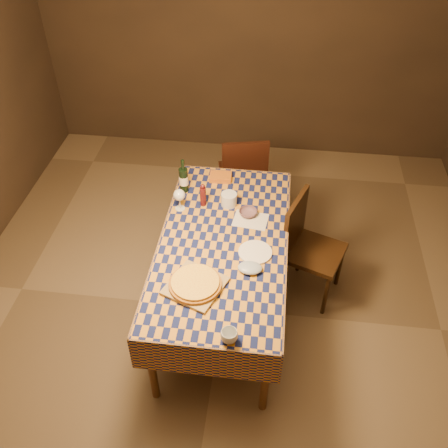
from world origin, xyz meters
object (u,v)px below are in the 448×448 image
object	(u,v)px
dining_table	(223,249)
white_plate	(255,252)
cutting_board	(195,286)
chair_right	(307,243)
pizza	(195,283)
chair_far	(243,173)
bowl	(248,213)
wine_bottle	(184,179)

from	to	relation	value
dining_table	white_plate	bearing A→B (deg)	-19.66
dining_table	cutting_board	distance (m)	0.48
dining_table	white_plate	world-z (taller)	white_plate
chair_right	pizza	bearing A→B (deg)	-134.42
white_plate	chair_far	bearing A→B (deg)	98.82
dining_table	bowl	xyz separation A→B (m)	(0.15, 0.32, 0.10)
pizza	chair_far	distance (m)	1.70
pizza	white_plate	world-z (taller)	pizza
bowl	wine_bottle	world-z (taller)	wine_bottle
dining_table	cutting_board	bearing A→B (deg)	-105.95
pizza	white_plate	distance (m)	0.52
cutting_board	white_plate	bearing A→B (deg)	44.79
white_plate	chair_right	bearing A→B (deg)	46.31
cutting_board	pizza	size ratio (longest dim) A/B	0.84
cutting_board	chair_right	size ratio (longest dim) A/B	0.37
white_plate	chair_far	xyz separation A→B (m)	(-0.20, 1.30, -0.25)
dining_table	chair_far	distance (m)	1.22
pizza	wine_bottle	bearing A→B (deg)	104.38
pizza	chair_right	distance (m)	1.13
bowl	wine_bottle	distance (m)	0.61
dining_table	chair_far	bearing A→B (deg)	88.14
wine_bottle	chair_right	bearing A→B (deg)	-13.50
cutting_board	wine_bottle	size ratio (longest dim) A/B	1.16
dining_table	white_plate	xyz separation A→B (m)	(0.24, -0.09, 0.08)
bowl	white_plate	world-z (taller)	bowl
bowl	chair_far	world-z (taller)	chair_far
wine_bottle	white_plate	xyz separation A→B (m)	(0.63, -0.66, -0.10)
wine_bottle	bowl	bearing A→B (deg)	-24.30
white_plate	wine_bottle	bearing A→B (deg)	134.01
white_plate	chair_right	world-z (taller)	chair_right
chair_far	cutting_board	bearing A→B (deg)	-95.80
pizza	dining_table	bearing A→B (deg)	74.05
white_plate	pizza	bearing A→B (deg)	-135.21
pizza	bowl	bearing A→B (deg)	69.97
bowl	chair_far	xyz separation A→B (m)	(-0.11, 0.89, -0.27)
bowl	chair_far	size ratio (longest dim) A/B	0.15
chair_right	cutting_board	bearing A→B (deg)	-134.42
white_plate	chair_right	size ratio (longest dim) A/B	0.26
cutting_board	dining_table	bearing A→B (deg)	74.05
dining_table	white_plate	distance (m)	0.27
white_plate	chair_right	distance (m)	0.62
pizza	white_plate	xyz separation A→B (m)	(0.37, 0.37, -0.03)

